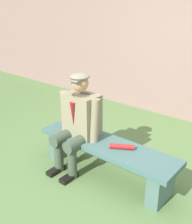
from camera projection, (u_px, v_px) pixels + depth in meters
ground_plane at (105, 174)px, 3.27m from camera, size 30.00×30.00×0.00m
bench at (106, 153)px, 3.16m from camera, size 1.75×0.45×0.42m
seated_man at (78, 120)px, 3.21m from camera, size 0.58×0.62×1.19m
rolled_magazine at (122, 147)px, 2.98m from camera, size 0.26×0.19×0.06m
stadium_wall at (191, 56)px, 4.49m from camera, size 12.00×0.24×2.22m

